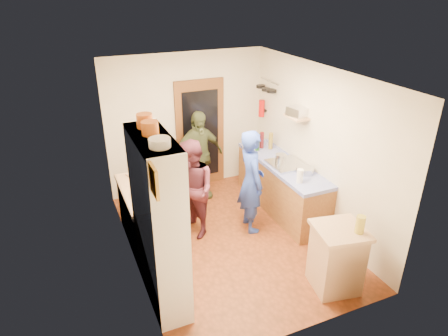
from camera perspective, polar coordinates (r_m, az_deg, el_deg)
floor at (r=6.43m, az=0.91°, el=-10.09°), size 3.00×4.00×0.02m
ceiling at (r=5.37m, az=1.10°, el=13.40°), size 3.00×4.00×0.02m
wall_back at (r=7.53m, az=-5.36°, el=6.43°), size 3.00×0.02×2.60m
wall_front at (r=4.27m, az=12.35°, el=-9.80°), size 3.00×0.02×2.60m
wall_left at (r=5.39m, az=-13.80°, el=-2.09°), size 0.02×4.00×2.60m
wall_right at (r=6.50m, az=13.23°, el=2.77°), size 0.02×4.00×2.60m
door_frame at (r=7.65m, az=-3.41°, el=4.83°), size 0.95×0.06×2.10m
door_glass at (r=7.62m, az=-3.32°, el=4.74°), size 0.70×0.02×1.70m
hutch_body at (r=4.84m, az=-9.30°, el=-7.78°), size 0.40×1.20×2.20m
hutch_top_shelf at (r=4.35m, az=-10.28°, el=4.25°), size 0.40×1.14×0.04m
plate_stack at (r=4.02m, az=-9.18°, el=3.58°), size 0.22×0.22×0.09m
orange_pot_a at (r=4.37m, az=-10.54°, el=5.63°), size 0.19×0.19×0.15m
orange_pot_b at (r=4.60m, az=-11.29°, el=6.63°), size 0.18×0.18×0.16m
left_counter_base at (r=6.25m, az=-10.96°, el=-6.99°), size 0.60×1.40×0.85m
left_counter_top at (r=6.03m, az=-11.31°, el=-3.36°), size 0.64×1.44×0.05m
toaster at (r=5.60m, az=-9.85°, el=-4.34°), size 0.25×0.20×0.17m
kettle at (r=5.83m, az=-11.52°, el=-3.23°), size 0.18×0.18×0.16m
orange_bowl at (r=6.09m, az=-10.83°, el=-2.28°), size 0.22×0.22×0.08m
chopping_board at (r=6.52m, az=-12.30°, el=-0.82°), size 0.36×0.31×0.02m
right_counter_base at (r=7.08m, az=8.15°, el=-2.75°), size 0.60×2.20×0.84m
right_counter_top at (r=6.88m, az=8.38°, el=0.56°), size 0.62×2.22×0.06m
hob at (r=6.76m, az=8.95°, el=0.54°), size 0.55×0.58×0.04m
pot_on_hob at (r=6.80m, az=8.12°, el=1.46°), size 0.18×0.18×0.12m
bottle_a at (r=7.26m, az=4.77°, el=3.72°), size 0.08×0.08×0.32m
bottle_b at (r=7.38m, az=5.42°, el=3.98°), size 0.09×0.09×0.30m
bottle_c at (r=7.35m, az=6.69°, el=3.87°), size 0.09×0.09×0.31m
paper_towel at (r=6.19m, az=10.79°, el=-1.13°), size 0.11×0.11×0.22m
mixing_bowl at (r=6.52m, az=11.48°, el=-0.34°), size 0.30×0.30×0.11m
island_base at (r=5.50m, az=15.72°, el=-12.51°), size 0.64×0.64×0.86m
island_top at (r=5.24m, az=16.30°, el=-8.55°), size 0.72×0.72×0.05m
cutting_board at (r=5.25m, az=15.58°, el=-8.26°), size 0.40×0.34×0.02m
oil_jar at (r=5.16m, az=18.88°, el=-7.64°), size 0.13×0.13×0.23m
pan_rail at (r=7.47m, az=6.56°, el=12.21°), size 0.02×0.65×0.02m
pan_hang_a at (r=7.32m, az=6.78°, el=10.89°), size 0.18×0.18×0.05m
pan_hang_b at (r=7.49m, az=6.00°, el=11.11°), size 0.16×0.16×0.05m
pan_hang_c at (r=7.66m, az=5.27°, el=11.53°), size 0.17×0.17×0.05m
wall_shelf at (r=6.63m, az=10.32°, el=7.17°), size 0.26×0.42×0.03m
radio at (r=6.61m, az=10.38°, el=7.91°), size 0.28×0.34×0.15m
ext_bracket at (r=7.77m, az=5.77°, el=8.19°), size 0.06×0.10×0.04m
fire_extinguisher at (r=7.73m, az=5.39°, el=8.49°), size 0.11×0.11×0.32m
picture_frame at (r=3.70m, az=-9.99°, el=-1.84°), size 0.03×0.25×0.30m
person_hob at (r=6.27m, az=4.27°, el=-1.98°), size 0.47×0.66×1.70m
person_left at (r=6.21m, az=-4.50°, el=-2.91°), size 0.73×0.87×1.58m
person_back at (r=7.22m, az=-3.58°, el=1.74°), size 1.03×0.54×1.68m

